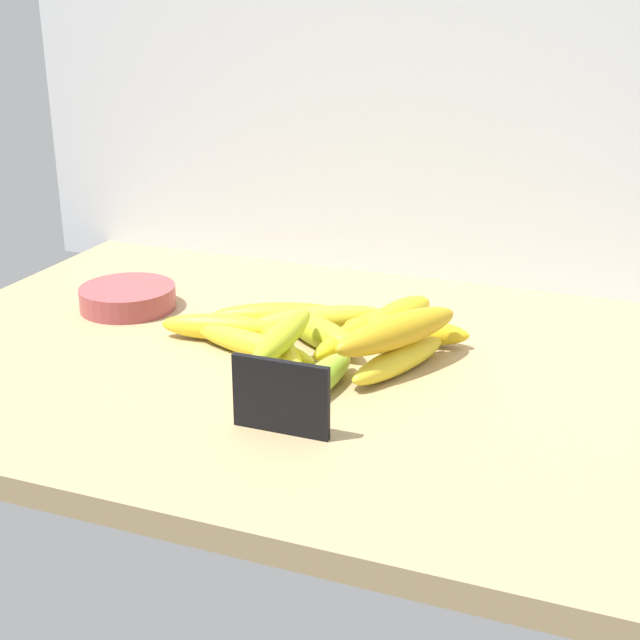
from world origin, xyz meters
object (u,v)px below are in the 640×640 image
(banana_4, at_px, (322,334))
(banana_12, at_px, (283,336))
(banana_0, at_px, (281,351))
(banana_1, at_px, (221,327))
(banana_7, at_px, (253,345))
(banana_10, at_px, (399,359))
(banana_2, at_px, (406,330))
(banana_5, at_px, (281,317))
(banana_8, at_px, (319,380))
(banana_3, at_px, (357,332))
(banana_6, at_px, (398,316))
(banana_13, at_px, (397,331))
(chalkboard_sign, at_px, (281,399))
(banana_9, at_px, (286,364))
(banana_11, at_px, (316,320))
(fruit_bowl, at_px, (128,297))

(banana_4, relative_size, banana_12, 0.86)
(banana_0, xyz_separation_m, banana_1, (-0.11, 0.05, 0.00))
(banana_7, distance_m, banana_10, 0.19)
(banana_2, xyz_separation_m, banana_5, (-0.17, -0.02, 0.00))
(banana_8, relative_size, banana_10, 0.90)
(banana_3, distance_m, banana_12, 0.15)
(banana_6, relative_size, banana_13, 0.77)
(chalkboard_sign, relative_size, banana_2, 0.65)
(banana_1, distance_m, banana_4, 0.14)
(banana_1, distance_m, banana_9, 0.16)
(banana_10, height_order, banana_13, banana_13)
(banana_6, height_order, banana_13, banana_13)
(banana_11, xyz_separation_m, banana_12, (0.02, -0.15, 0.04))
(banana_9, height_order, banana_13, banana_13)
(banana_9, relative_size, banana_10, 1.08)
(banana_3, xyz_separation_m, banana_5, (-0.11, 0.01, 0.00))
(banana_9, distance_m, banana_13, 0.14)
(banana_4, bearing_deg, banana_1, -170.46)
(banana_3, distance_m, banana_9, 0.14)
(banana_9, bearing_deg, banana_5, 115.52)
(banana_0, height_order, banana_9, banana_9)
(banana_1, relative_size, banana_5, 0.83)
(banana_13, bearing_deg, fruit_bowl, 169.65)
(banana_1, relative_size, banana_3, 0.80)
(banana_13, bearing_deg, chalkboard_sign, -109.85)
(banana_3, bearing_deg, banana_7, -142.62)
(banana_0, height_order, banana_10, banana_0)
(chalkboard_sign, bearing_deg, banana_0, 113.46)
(fruit_bowl, relative_size, banana_0, 0.84)
(banana_2, distance_m, banana_5, 0.17)
(banana_9, bearing_deg, chalkboard_sign, -69.04)
(banana_10, bearing_deg, banana_7, -174.17)
(banana_10, bearing_deg, fruit_bowl, 169.98)
(banana_1, relative_size, banana_8, 1.04)
(banana_9, bearing_deg, banana_3, 71.51)
(fruit_bowl, bearing_deg, banana_6, 8.61)
(chalkboard_sign, distance_m, banana_7, 0.21)
(banana_10, bearing_deg, banana_5, 158.31)
(banana_4, xyz_separation_m, banana_7, (-0.07, -0.06, -0.00))
(banana_1, xyz_separation_m, banana_11, (0.11, 0.07, 0.00))
(banana_0, relative_size, banana_2, 0.99)
(banana_8, bearing_deg, banana_5, 125.70)
(banana_2, xyz_separation_m, banana_10, (0.02, -0.09, -0.00))
(banana_3, height_order, banana_12, banana_12)
(banana_1, distance_m, banana_8, 0.21)
(banana_4, bearing_deg, banana_8, -70.26)
(chalkboard_sign, relative_size, banana_5, 0.55)
(banana_3, distance_m, banana_13, 0.11)
(banana_5, distance_m, banana_6, 0.16)
(banana_11, bearing_deg, banana_10, -30.63)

